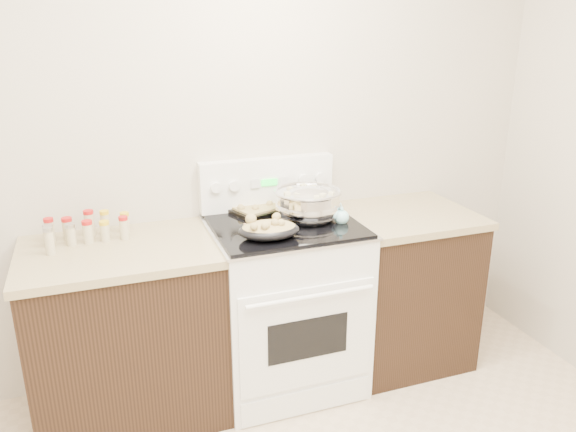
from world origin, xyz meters
name	(u,v)px	position (x,y,z in m)	size (l,w,h in m)	color
room_shell	(347,125)	(0.00, 0.00, 1.70)	(4.10, 3.60, 2.75)	beige
counter_left	(128,332)	(-0.48, 1.43, 0.46)	(0.93, 0.67, 0.92)	black
counter_right	(401,285)	(1.08, 1.43, 0.46)	(0.73, 0.67, 0.92)	black
kitchen_range	(285,301)	(0.35, 1.42, 0.49)	(0.78, 0.73, 1.22)	white
mixing_bowl	(308,204)	(0.49, 1.44, 1.03)	(0.38, 0.38, 0.21)	silver
roasting_pan	(269,229)	(0.21, 1.25, 0.99)	(0.32, 0.24, 0.11)	black
baking_sheet	(263,205)	(0.32, 1.70, 0.96)	(0.49, 0.41, 0.06)	black
wooden_spoon	(260,233)	(0.18, 1.29, 0.95)	(0.17, 0.22, 0.04)	#A2744A
blue_ladle	(341,216)	(0.64, 1.34, 0.98)	(0.14, 0.26, 0.10)	#9DE5EB
spice_jars	(83,229)	(-0.63, 1.57, 0.98)	(0.40, 0.24, 0.13)	#BFB28C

